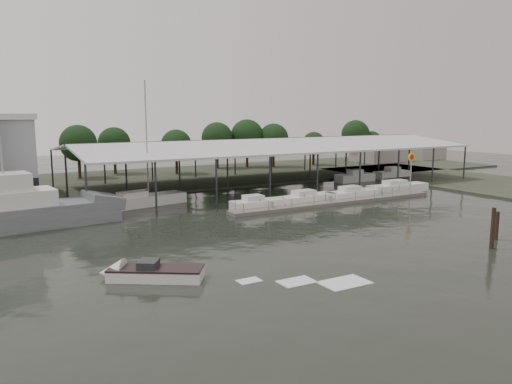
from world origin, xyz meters
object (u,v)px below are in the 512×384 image
grey_trawler (20,212)px  white_sailboat (144,200)px  speedboat_underway (147,273)px  shell_fuel_sign (411,165)px

grey_trawler → white_sailboat: size_ratio=1.30×
white_sailboat → speedboat_underway: size_ratio=0.92×
shell_fuel_sign → grey_trawler: (-45.33, 4.66, -2.35)m
shell_fuel_sign → grey_trawler: bearing=174.1°
speedboat_underway → white_sailboat: bearing=-73.7°
grey_trawler → white_sailboat: (13.33, 5.60, -0.92)m
shell_fuel_sign → white_sailboat: white_sailboat is taller
grey_trawler → speedboat_underway: (5.60, -19.69, -1.19)m
shell_fuel_sign → white_sailboat: bearing=162.2°
grey_trawler → speedboat_underway: size_ratio=1.20×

